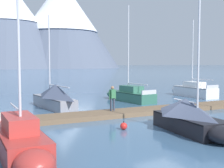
# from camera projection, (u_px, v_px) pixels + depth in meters

# --- Properties ---
(ground_plane) EXTENTS (700.00, 700.00, 0.00)m
(ground_plane) POSITION_uv_depth(u_px,v_px,m) (162.00, 126.00, 16.82)
(ground_plane) COLOR #426689
(mountain_shoulder_ridge) EXTENTS (78.71, 78.71, 57.69)m
(mountain_shoulder_ridge) POSITION_uv_depth(u_px,v_px,m) (8.00, 21.00, 192.06)
(mountain_shoulder_ridge) COLOR slate
(mountain_shoulder_ridge) RESTS_ON ground
(mountain_east_summit) EXTENTS (81.65, 81.65, 62.10)m
(mountain_east_summit) POSITION_uv_depth(u_px,v_px,m) (62.00, 20.00, 207.97)
(mountain_east_summit) COLOR slate
(mountain_east_summit) RESTS_ON ground
(dock) EXTENTS (27.55, 3.21, 0.30)m
(dock) POSITION_uv_depth(u_px,v_px,m) (126.00, 113.00, 20.32)
(dock) COLOR brown
(dock) RESTS_ON ground
(sailboat_second_berth) EXTENTS (1.66, 6.04, 7.92)m
(sailboat_second_berth) POSITION_uv_depth(u_px,v_px,m) (21.00, 141.00, 11.11)
(sailboat_second_berth) COLOR #B2332D
(sailboat_second_berth) RESTS_ON ground
(sailboat_mid_dock_port) EXTENTS (2.04, 6.68, 7.36)m
(sailboat_mid_dock_port) POSITION_uv_depth(u_px,v_px,m) (54.00, 97.00, 23.16)
(sailboat_mid_dock_port) COLOR #93939E
(sailboat_mid_dock_port) RESTS_ON ground
(sailboat_mid_dock_starboard) EXTENTS (2.40, 5.68, 7.38)m
(sailboat_mid_dock_starboard) POSITION_uv_depth(u_px,v_px,m) (192.00, 117.00, 15.07)
(sailboat_mid_dock_starboard) COLOR black
(sailboat_mid_dock_starboard) RESTS_ON ground
(sailboat_far_berth) EXTENTS (2.27, 6.34, 8.87)m
(sailboat_far_berth) POSITION_uv_depth(u_px,v_px,m) (128.00, 95.00, 27.78)
(sailboat_far_berth) COLOR #336B56
(sailboat_far_berth) RESTS_ON ground
(sailboat_end_of_dock) EXTENTS (1.93, 5.96, 8.08)m
(sailboat_end_of_dock) POSITION_uv_depth(u_px,v_px,m) (192.00, 90.00, 31.42)
(sailboat_end_of_dock) COLOR white
(sailboat_end_of_dock) RESTS_ON ground
(person_on_dock) EXTENTS (0.58, 0.29, 1.69)m
(person_on_dock) POSITION_uv_depth(u_px,v_px,m) (112.00, 97.00, 20.17)
(person_on_dock) COLOR #384256
(person_on_dock) RESTS_ON dock
(mooring_buoy_channel_marker) EXTENTS (0.38, 0.38, 0.46)m
(mooring_buoy_channel_marker) POSITION_uv_depth(u_px,v_px,m) (124.00, 126.00, 15.79)
(mooring_buoy_channel_marker) COLOR red
(mooring_buoy_channel_marker) RESTS_ON ground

